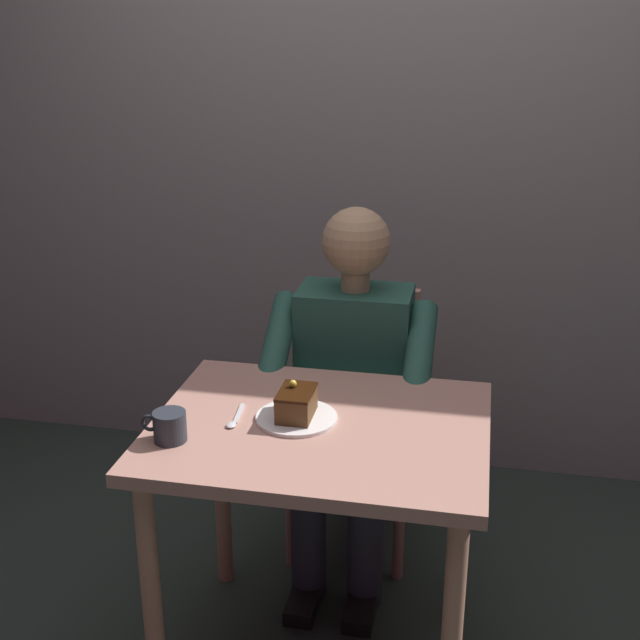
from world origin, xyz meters
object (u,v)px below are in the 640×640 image
dining_table (320,461)px  seated_person (350,390)px  dessert_spoon (235,420)px  chair (358,408)px  cake_slice (296,403)px  coffee_cup (169,426)px

dining_table → seated_person: seated_person is taller
dining_table → dessert_spoon: size_ratio=6.07×
chair → dessert_spoon: 0.78m
cake_slice → coffee_cup: cake_slice is taller
cake_slice → coffee_cup: 0.33m
coffee_cup → dessert_spoon: coffee_cup is taller
cake_slice → dessert_spoon: size_ratio=0.90×
chair → seated_person: 0.23m
coffee_cup → dessert_spoon: size_ratio=0.82×
dining_table → coffee_cup: (0.35, 0.16, 0.15)m
dining_table → seated_person: bearing=-90.0°
seated_person → cake_slice: seated_person is taller
cake_slice → coffee_cup: bearing=31.4°
chair → coffee_cup: (0.35, 0.82, 0.31)m
dining_table → seated_person: (-0.00, -0.49, -0.02)m
dining_table → cake_slice: size_ratio=6.71×
coffee_cup → dessert_spoon: 0.19m
cake_slice → coffee_cup: size_ratio=1.10×
dining_table → dessert_spoon: (0.22, 0.03, 0.12)m
coffee_cup → dessert_spoon: (-0.13, -0.13, -0.04)m
cake_slice → coffee_cup: (0.28, 0.17, -0.01)m
dining_table → chair: 0.68m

